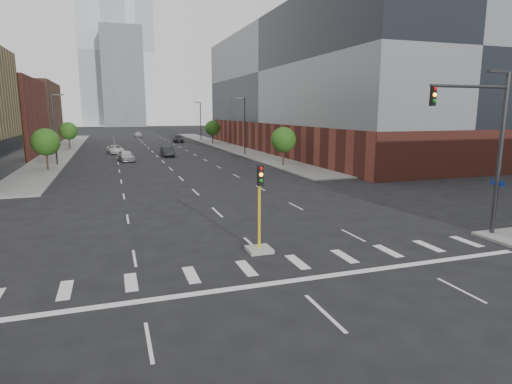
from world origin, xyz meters
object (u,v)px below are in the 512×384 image
car_near_left (126,156)px  car_mid_right (167,151)px  mast_arm_signal (489,136)px  car_far_left (115,149)px  car_deep_right (178,139)px  median_traffic_signal (259,233)px  car_distant (138,134)px

car_near_left → car_mid_right: (6.39, 4.77, -0.01)m
mast_arm_signal → car_mid_right: (-11.11, 49.48, -4.86)m
car_far_left → car_deep_right: bearing=50.8°
median_traffic_signal → car_deep_right: bearing=84.4°
car_mid_right → car_distant: 54.00m
car_far_left → car_deep_right: car_deep_right is taller
median_traffic_signal → car_far_left: bearing=96.3°
mast_arm_signal → car_near_left: size_ratio=1.96×
car_mid_right → car_far_left: (-7.64, 7.30, -0.07)m
mast_arm_signal → car_distant: 104.31m
car_near_left → car_distant: bearing=75.4°
car_distant → car_far_left: bearing=-100.7°
mast_arm_signal → car_mid_right: size_ratio=1.91×
car_far_left → car_near_left: bearing=-92.3°
mast_arm_signal → car_distant: size_ratio=2.21×
car_near_left → car_deep_right: (12.58, 35.11, 0.01)m
median_traffic_signal → car_near_left: (-4.89, 43.24, -0.18)m
median_traffic_signal → car_deep_right: 78.72m
car_distant → car_near_left: bearing=-97.8°
car_distant → mast_arm_signal: bearing=-86.0°
car_deep_right → car_distant: 24.75m
car_far_left → car_deep_right: 26.87m
car_mid_right → car_near_left: bearing=-144.8°
car_deep_right → car_distant: (-7.29, 23.66, -0.10)m
car_deep_right → car_far_left: bearing=-114.9°
car_far_left → car_deep_right: size_ratio=0.92×
car_mid_right → mast_arm_signal: bearing=-78.9°
median_traffic_signal → car_mid_right: bearing=88.2°
car_near_left → car_far_left: bearing=86.4°
car_mid_right → car_distant: (-1.10, 53.99, -0.08)m
car_near_left → car_mid_right: car_near_left is taller
mast_arm_signal → car_mid_right: mast_arm_signal is taller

